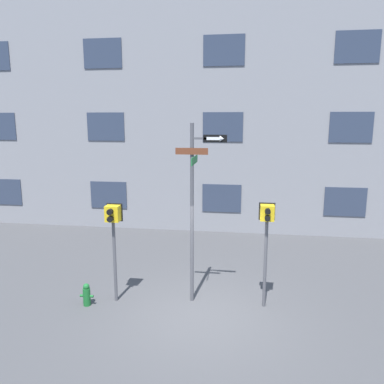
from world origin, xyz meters
TOP-DOWN VIEW (x-y plane):
  - ground_plane at (0.00, 0.00)m, footprint 60.00×60.00m
  - building_facade at (-0.00, 7.15)m, footprint 24.00×0.63m
  - street_sign_pole at (-0.28, 0.77)m, footprint 1.22×0.98m
  - pedestrian_signal_left at (-2.27, 0.48)m, footprint 0.40×0.40m
  - pedestrian_signal_right at (1.47, 0.72)m, footprint 0.39×0.40m
  - fire_hydrant at (-2.91, 0.14)m, footprint 0.34×0.18m

SIDE VIEW (x-z plane):
  - ground_plane at x=0.00m, z-range 0.00..0.00m
  - fire_hydrant at x=-2.91m, z-range -0.01..0.57m
  - pedestrian_signal_left at x=-2.27m, z-range 0.74..3.27m
  - pedestrian_signal_right at x=1.47m, z-range 0.75..3.36m
  - street_sign_pole at x=-0.28m, z-range 0.40..4.89m
  - building_facade at x=0.00m, z-range 0.00..11.44m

